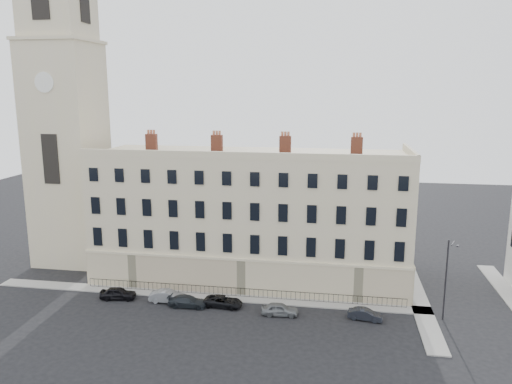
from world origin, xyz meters
TOP-DOWN VIEW (x-y plane):
  - ground at (0.00, 0.00)m, footprint 160.00×160.00m
  - terrace at (-5.97, 11.97)m, footprint 36.22×12.22m
  - church_tower at (-30.00, 14.00)m, footprint 8.00×8.13m
  - pavement_terrace at (-10.00, 5.00)m, footprint 48.00×2.00m
  - pavement_east_return at (13.00, 8.00)m, footprint 2.00×24.00m
  - pavement_adjacent at (23.00, 10.00)m, footprint 2.00×20.00m
  - railings at (-6.00, 5.40)m, footprint 35.00×0.04m
  - car_a at (-18.92, 2.78)m, footprint 4.00×2.04m
  - car_b at (-13.32, 2.88)m, footprint 3.96×1.45m
  - car_c at (-10.94, 2.12)m, footprint 4.09×1.74m
  - car_d at (-7.30, 2.76)m, footprint 4.17×2.18m
  - car_e at (-1.26, 1.71)m, footprint 3.78×1.70m
  - car_f at (7.13, 2.06)m, footprint 3.53×1.71m
  - streetlamp at (14.70, 3.30)m, footprint 0.78×1.68m

SIDE VIEW (x-z plane):
  - ground at x=0.00m, z-range 0.00..0.00m
  - pavement_terrace at x=-10.00m, z-range 0.00..0.12m
  - pavement_east_return at x=13.00m, z-range 0.00..0.12m
  - pavement_adjacent at x=23.00m, z-range 0.00..0.12m
  - railings at x=-6.00m, z-range 0.07..1.03m
  - car_f at x=7.13m, z-range 0.00..1.11m
  - car_d at x=-7.30m, z-range 0.00..1.12m
  - car_c at x=-10.94m, z-range 0.00..1.18m
  - car_e at x=-1.26m, z-range 0.00..1.26m
  - car_b at x=-13.32m, z-range 0.00..1.30m
  - car_a at x=-18.92m, z-range 0.00..1.30m
  - streetlamp at x=14.70m, z-range 0.44..8.58m
  - terrace at x=-5.97m, z-range -1.00..16.00m
  - church_tower at x=-30.00m, z-range -3.34..40.66m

